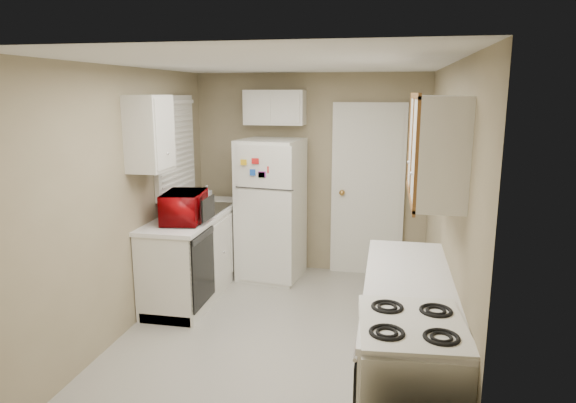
# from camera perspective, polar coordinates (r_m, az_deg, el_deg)

# --- Properties ---
(floor) EXTENTS (3.80, 3.80, 0.00)m
(floor) POSITION_cam_1_polar(r_m,az_deg,el_deg) (4.82, -1.18, -14.74)
(floor) COLOR #BBB8AE
(floor) RESTS_ON ground
(ceiling) EXTENTS (3.80, 3.80, 0.00)m
(ceiling) POSITION_cam_1_polar(r_m,az_deg,el_deg) (4.31, -1.32, 15.06)
(ceiling) COLOR white
(ceiling) RESTS_ON floor
(wall_left) EXTENTS (3.80, 3.80, 0.00)m
(wall_left) POSITION_cam_1_polar(r_m,az_deg,el_deg) (4.90, -17.45, 0.03)
(wall_left) COLOR gray
(wall_left) RESTS_ON floor
(wall_right) EXTENTS (3.80, 3.80, 0.00)m
(wall_right) POSITION_cam_1_polar(r_m,az_deg,el_deg) (4.34, 17.12, -1.45)
(wall_right) COLOR gray
(wall_right) RESTS_ON floor
(wall_back) EXTENTS (2.80, 2.80, 0.00)m
(wall_back) POSITION_cam_1_polar(r_m,az_deg,el_deg) (6.25, 2.47, 3.08)
(wall_back) COLOR gray
(wall_back) RESTS_ON floor
(wall_front) EXTENTS (2.80, 2.80, 0.00)m
(wall_front) POSITION_cam_1_polar(r_m,az_deg,el_deg) (2.67, -10.12, -9.54)
(wall_front) COLOR gray
(wall_front) RESTS_ON floor
(left_counter) EXTENTS (0.60, 1.80, 0.90)m
(left_counter) POSITION_cam_1_polar(r_m,az_deg,el_deg) (5.76, -10.08, -5.57)
(left_counter) COLOR silver
(left_counter) RESTS_ON floor
(dishwasher) EXTENTS (0.03, 0.58, 0.72)m
(dishwasher) POSITION_cam_1_polar(r_m,az_deg,el_deg) (5.11, -9.46, -7.35)
(dishwasher) COLOR black
(dishwasher) RESTS_ON floor
(sink) EXTENTS (0.54, 0.74, 0.16)m
(sink) POSITION_cam_1_polar(r_m,az_deg,el_deg) (5.78, -9.70, -1.26)
(sink) COLOR gray
(sink) RESTS_ON left_counter
(microwave) EXTENTS (0.58, 0.38, 0.36)m
(microwave) POSITION_cam_1_polar(r_m,az_deg,el_deg) (5.21, -11.44, -0.64)
(microwave) COLOR #960509
(microwave) RESTS_ON left_counter
(soap_bottle) EXTENTS (0.09, 0.10, 0.21)m
(soap_bottle) POSITION_cam_1_polar(r_m,az_deg,el_deg) (6.11, -8.97, 0.82)
(soap_bottle) COLOR white
(soap_bottle) RESTS_ON left_counter
(window_blinds) EXTENTS (0.10, 0.98, 1.08)m
(window_blinds) POSITION_cam_1_polar(r_m,az_deg,el_deg) (5.76, -12.39, 6.05)
(window_blinds) COLOR silver
(window_blinds) RESTS_ON wall_left
(upper_cabinet_left) EXTENTS (0.30, 0.45, 0.70)m
(upper_cabinet_left) POSITION_cam_1_polar(r_m,az_deg,el_deg) (4.94, -15.14, 7.30)
(upper_cabinet_left) COLOR silver
(upper_cabinet_left) RESTS_ON wall_left
(refrigerator) EXTENTS (0.76, 0.75, 1.65)m
(refrigerator) POSITION_cam_1_polar(r_m,az_deg,el_deg) (6.02, -1.87, -0.91)
(refrigerator) COLOR white
(refrigerator) RESTS_ON floor
(cabinet_over_fridge) EXTENTS (0.70, 0.30, 0.40)m
(cabinet_over_fridge) POSITION_cam_1_polar(r_m,az_deg,el_deg) (6.10, -1.45, 10.41)
(cabinet_over_fridge) COLOR silver
(cabinet_over_fridge) RESTS_ON wall_back
(interior_door) EXTENTS (0.86, 0.06, 2.08)m
(interior_door) POSITION_cam_1_polar(r_m,az_deg,el_deg) (6.18, 8.84, 1.14)
(interior_door) COLOR white
(interior_door) RESTS_ON floor
(right_counter) EXTENTS (0.60, 2.00, 0.90)m
(right_counter) POSITION_cam_1_polar(r_m,az_deg,el_deg) (3.82, 12.99, -15.09)
(right_counter) COLOR silver
(right_counter) RESTS_ON floor
(stove) EXTENTS (0.64, 0.76, 0.88)m
(stove) POSITION_cam_1_polar(r_m,az_deg,el_deg) (3.25, 13.22, -20.53)
(stove) COLOR white
(stove) RESTS_ON floor
(upper_cabinet_right) EXTENTS (0.30, 1.20, 0.70)m
(upper_cabinet_right) POSITION_cam_1_polar(r_m,az_deg,el_deg) (3.74, 16.15, 5.85)
(upper_cabinet_right) COLOR silver
(upper_cabinet_right) RESTS_ON wall_right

